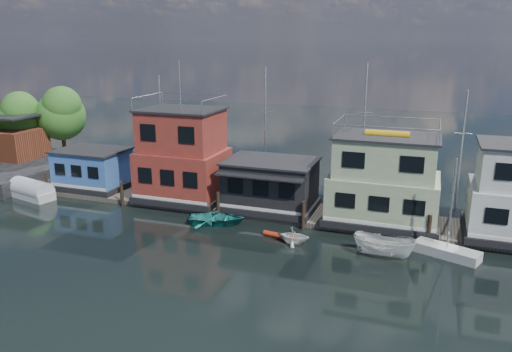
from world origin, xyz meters
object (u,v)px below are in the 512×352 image
at_px(houseboat_green, 384,181).
at_px(dinghy_teal, 217,218).
at_px(dinghy_white, 294,235).
at_px(red_kayak, 280,236).
at_px(houseboat_red, 183,157).
at_px(houseboat_blue, 93,169).
at_px(motorboat, 384,246).
at_px(houseboat_dark, 271,184).
at_px(day_sailer, 447,250).
at_px(tarp_runabout, 32,191).

distance_m(houseboat_green, dinghy_teal, 13.11).
bearing_deg(dinghy_teal, dinghy_white, -120.86).
height_order(red_kayak, dinghy_white, dinghy_white).
height_order(houseboat_red, dinghy_teal, houseboat_red).
height_order(houseboat_blue, motorboat, houseboat_blue).
bearing_deg(houseboat_blue, houseboat_dark, -0.06).
bearing_deg(motorboat, dinghy_white, 96.86).
bearing_deg(houseboat_blue, red_kayak, -14.56).
bearing_deg(dinghy_white, day_sailer, -84.16).
relative_size(houseboat_green, dinghy_teal, 1.92).
bearing_deg(motorboat, houseboat_blue, 86.57).
relative_size(houseboat_red, motorboat, 2.87).
relative_size(houseboat_red, dinghy_white, 5.21).
xyz_separation_m(dinghy_teal, tarp_runabout, (-18.42, 0.40, 0.24)).
distance_m(houseboat_dark, motorboat, 11.55).
relative_size(houseboat_blue, tarp_runabout, 1.32).
xyz_separation_m(houseboat_blue, day_sailer, (31.20, -4.37, -1.80)).
bearing_deg(dinghy_white, red_kayak, 62.28).
relative_size(houseboat_blue, motorboat, 1.55).
relative_size(tarp_runabout, day_sailer, 0.73).
bearing_deg(houseboat_red, tarp_runabout, -164.91).
bearing_deg(tarp_runabout, houseboat_blue, 56.18).
xyz_separation_m(houseboat_red, houseboat_dark, (8.00, -0.02, -1.69)).
bearing_deg(dinghy_white, houseboat_blue, 73.01).
distance_m(houseboat_blue, motorboat, 27.95).
xyz_separation_m(dinghy_teal, dinghy_white, (6.65, -1.69, 0.15)).
bearing_deg(houseboat_green, dinghy_white, -133.47).
distance_m(dinghy_teal, motorboat, 13.00).
relative_size(houseboat_blue, houseboat_dark, 0.86).
relative_size(houseboat_dark, tarp_runabout, 1.52).
relative_size(tarp_runabout, dinghy_white, 2.13).
bearing_deg(red_kayak, houseboat_red, 164.30).
height_order(houseboat_dark, dinghy_white, houseboat_dark).
height_order(houseboat_red, day_sailer, houseboat_red).
distance_m(houseboat_red, tarp_runabout, 14.39).
relative_size(houseboat_blue, houseboat_green, 0.76).
bearing_deg(day_sailer, dinghy_white, -150.98).
relative_size(houseboat_dark, day_sailer, 1.11).
distance_m(houseboat_red, dinghy_white, 13.38).
bearing_deg(motorboat, houseboat_green, 16.32).
xyz_separation_m(houseboat_blue, red_kayak, (19.96, -5.18, -2.01)).
xyz_separation_m(houseboat_red, houseboat_green, (17.00, 0.00, -0.55)).
distance_m(houseboat_red, dinghy_teal, 7.34).
bearing_deg(tarp_runabout, dinghy_teal, 12.64).
relative_size(red_kayak, day_sailer, 0.40).
distance_m(houseboat_green, red_kayak, 8.99).
distance_m(dinghy_teal, day_sailer, 16.78).
distance_m(houseboat_dark, day_sailer, 14.52).
height_order(houseboat_blue, dinghy_teal, houseboat_blue).
relative_size(dinghy_teal, red_kayak, 1.63).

